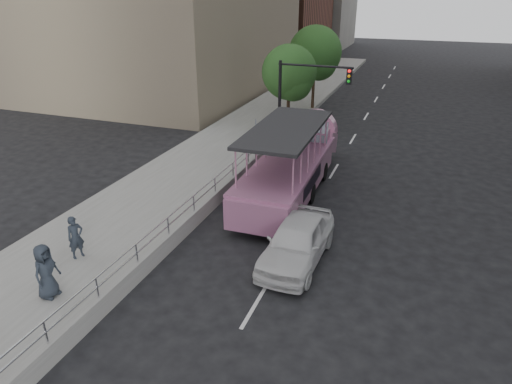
{
  "coord_description": "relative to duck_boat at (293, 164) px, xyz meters",
  "views": [
    {
      "loc": [
        5.0,
        -12.58,
        8.96
      ],
      "look_at": [
        -0.22,
        1.42,
        2.21
      ],
      "focal_mm": 32.0,
      "sensor_mm": 36.0,
      "label": 1
    }
  ],
  "objects": [
    {
      "name": "kerb_wall",
      "position": [
        -2.72,
        -4.95,
        -0.82
      ],
      "size": [
        0.24,
        30.0,
        0.36
      ],
      "primitive_type": "cube",
      "color": "#AEAEA9",
      "rests_on": "sidewalk"
    },
    {
      "name": "street_tree_near",
      "position": [
        -2.9,
        8.98,
        2.52
      ],
      "size": [
        3.52,
        3.52,
        5.72
      ],
      "color": "#362518",
      "rests_on": "ground"
    },
    {
      "name": "traffic_signal",
      "position": [
        -1.3,
        5.55,
        2.2
      ],
      "size": [
        4.2,
        0.32,
        5.2
      ],
      "color": "black",
      "rests_on": "ground"
    },
    {
      "name": "parking_sign",
      "position": [
        -2.59,
        1.87,
        0.39
      ],
      "size": [
        0.23,
        0.57,
        2.67
      ],
      "color": "black",
      "rests_on": "ground"
    },
    {
      "name": "sidewalk",
      "position": [
        -5.35,
        3.05,
        -1.15
      ],
      "size": [
        5.5,
        80.0,
        0.3
      ],
      "primitive_type": "cube",
      "color": "#A5A49F",
      "rests_on": "ground"
    },
    {
      "name": "guardrail",
      "position": [
        -2.72,
        -4.95,
        -0.16
      ],
      "size": [
        0.07,
        22.0,
        0.71
      ],
      "color": "silver",
      "rests_on": "kerb_wall"
    },
    {
      "name": "street_tree_far",
      "position": [
        -2.7,
        14.98,
        3.01
      ],
      "size": [
        3.97,
        3.97,
        6.45
      ],
      "color": "#362518",
      "rests_on": "ground"
    },
    {
      "name": "pedestrian_far",
      "position": [
        -4.5,
        -11.0,
        -0.11
      ],
      "size": [
        0.57,
        0.87,
        1.77
      ],
      "primitive_type": "imported",
      "rotation": [
        0.0,
        0.0,
        1.58
      ],
      "color": "#262E38",
      "rests_on": "sidewalk"
    },
    {
      "name": "duck_boat",
      "position": [
        0.0,
        0.0,
        0.0
      ],
      "size": [
        2.82,
        10.6,
        3.5
      ],
      "color": "black",
      "rests_on": "ground"
    },
    {
      "name": "car",
      "position": [
        1.9,
        -5.99,
        -0.51
      ],
      "size": [
        2.03,
        4.69,
        1.58
      ],
      "primitive_type": "imported",
      "rotation": [
        0.0,
        0.0,
        -0.03
      ],
      "color": "white",
      "rests_on": "ground"
    },
    {
      "name": "pedestrian_near",
      "position": [
        -5.2,
        -8.9,
        -0.22
      ],
      "size": [
        0.57,
        0.67,
        1.56
      ],
      "primitive_type": "imported",
      "rotation": [
        0.0,
        0.0,
        1.16
      ],
      "color": "#262E38",
      "rests_on": "sidewalk"
    },
    {
      "name": "ground",
      "position": [
        0.4,
        -6.95,
        -1.3
      ],
      "size": [
        160.0,
        160.0,
        0.0
      ],
      "primitive_type": "plane",
      "color": "black"
    }
  ]
}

